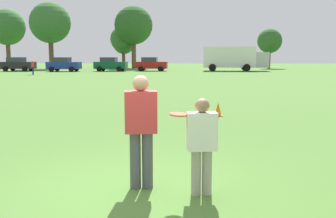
# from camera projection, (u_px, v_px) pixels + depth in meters

# --- Properties ---
(ground_plane) EXTENTS (184.27, 184.27, 0.00)m
(ground_plane) POSITION_uv_depth(u_px,v_px,m) (131.00, 190.00, 6.28)
(ground_plane) COLOR #47702D
(player_thrower) EXTENTS (0.54, 0.35, 1.82)m
(player_thrower) POSITION_uv_depth(u_px,v_px,m) (141.00, 125.00, 6.22)
(player_thrower) COLOR #4C4C51
(player_thrower) RESTS_ON ground
(player_defender) EXTENTS (0.47, 0.31, 1.50)m
(player_defender) POSITION_uv_depth(u_px,v_px,m) (202.00, 141.00, 5.94)
(player_defender) COLOR gray
(player_defender) RESTS_ON ground
(frisbee) EXTENTS (0.27, 0.27, 0.05)m
(frisbee) POSITION_uv_depth(u_px,v_px,m) (178.00, 115.00, 5.97)
(frisbee) COLOR #E54C33
(traffic_cone) EXTENTS (0.32, 0.32, 0.48)m
(traffic_cone) POSITION_uv_depth(u_px,v_px,m) (218.00, 109.00, 13.84)
(traffic_cone) COLOR #D8590C
(traffic_cone) RESTS_ON ground
(parked_car_mid_left) EXTENTS (4.30, 2.41, 1.82)m
(parked_car_mid_left) POSITION_uv_depth(u_px,v_px,m) (18.00, 64.00, 51.52)
(parked_car_mid_left) COLOR black
(parked_car_mid_left) RESTS_ON ground
(parked_car_center) EXTENTS (4.30, 2.41, 1.82)m
(parked_car_center) POSITION_uv_depth(u_px,v_px,m) (64.00, 64.00, 50.72)
(parked_car_center) COLOR navy
(parked_car_center) RESTS_ON ground
(parked_car_mid_right) EXTENTS (4.30, 2.41, 1.82)m
(parked_car_mid_right) POSITION_uv_depth(u_px,v_px,m) (110.00, 64.00, 51.53)
(parked_car_mid_right) COLOR #0C4C2D
(parked_car_mid_right) RESTS_ON ground
(parked_car_near_right) EXTENTS (4.30, 2.41, 1.82)m
(parked_car_near_right) POSITION_uv_depth(u_px,v_px,m) (151.00, 64.00, 52.24)
(parked_car_near_right) COLOR maroon
(parked_car_near_right) RESTS_ON ground
(box_truck) EXTENTS (8.63, 3.33, 3.18)m
(box_truck) POSITION_uv_depth(u_px,v_px,m) (234.00, 58.00, 52.14)
(box_truck) COLOR white
(box_truck) RESTS_ON ground
(bystander_sideline_watcher) EXTENTS (0.40, 0.50, 1.60)m
(bystander_sideline_watcher) POSITION_uv_depth(u_px,v_px,m) (33.00, 66.00, 42.34)
(bystander_sideline_watcher) COLOR #1E234C
(bystander_sideline_watcher) RESTS_ON ground
(tree_west_oak) EXTENTS (5.95, 5.95, 9.67)m
(tree_west_oak) POSITION_uv_depth(u_px,v_px,m) (7.00, 27.00, 65.07)
(tree_west_oak) COLOR brown
(tree_west_oak) RESTS_ON ground
(tree_west_maple) EXTENTS (6.23, 6.23, 10.12)m
(tree_west_maple) POSITION_uv_depth(u_px,v_px,m) (50.00, 23.00, 59.99)
(tree_west_maple) COLOR brown
(tree_west_maple) RESTS_ON ground
(tree_center_elm) EXTENTS (3.60, 3.60, 5.85)m
(tree_center_elm) POSITION_uv_depth(u_px,v_px,m) (124.00, 43.00, 64.57)
(tree_center_elm) COLOR brown
(tree_center_elm) RESTS_ON ground
(tree_east_birch) EXTENTS (4.12, 4.12, 6.70)m
(tree_east_birch) POSITION_uv_depth(u_px,v_px,m) (123.00, 39.00, 63.03)
(tree_east_birch) COLOR brown
(tree_east_birch) RESTS_ON ground
(tree_east_oak) EXTENTS (5.96, 5.96, 9.68)m
(tree_east_oak) POSITION_uv_depth(u_px,v_px,m) (133.00, 26.00, 61.10)
(tree_east_oak) COLOR brown
(tree_east_oak) RESTS_ON ground
(tree_far_east_pine) EXTENTS (3.82, 3.82, 6.21)m
(tree_far_east_pine) POSITION_uv_depth(u_px,v_px,m) (270.00, 41.00, 61.50)
(tree_far_east_pine) COLOR brown
(tree_far_east_pine) RESTS_ON ground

